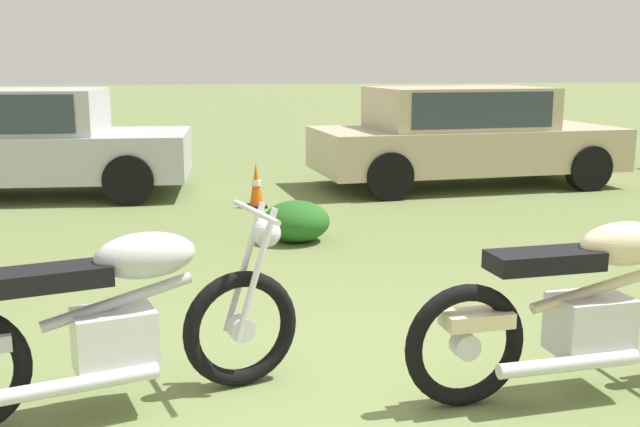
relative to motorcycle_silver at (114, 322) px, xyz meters
The scene contains 7 objects.
ground_plane 1.32m from the motorcycle_silver, ahead, with size 120.00×120.00×0.00m, color olive.
motorcycle_silver is the anchor object (origin of this frame).
motorcycle_cream 2.53m from the motorcycle_silver, ahead, with size 2.09×0.64×1.02m.
car_silver 7.08m from the motorcycle_silver, 105.39° to the left, with size 4.50×2.13×1.43m.
car_beige 7.88m from the motorcycle_silver, 56.81° to the left, with size 4.51×2.18×1.43m.
shrub_low 3.85m from the motorcycle_silver, 67.89° to the left, with size 0.68×0.66×0.41m.
traffic_cone 5.58m from the motorcycle_silver, 77.50° to the left, with size 0.25×0.25×0.56m.
Camera 1 is at (-0.81, -3.61, 1.78)m, focal length 42.09 mm.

